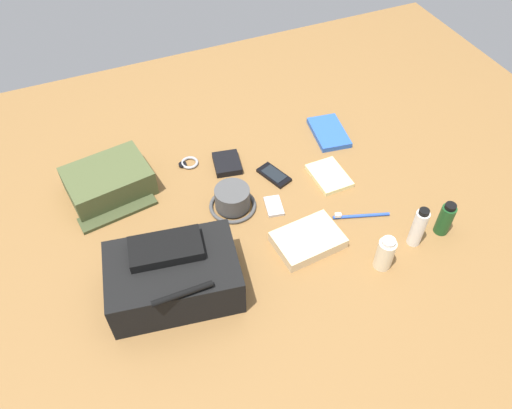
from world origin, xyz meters
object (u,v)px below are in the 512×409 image
object	(u,v)px
wristwatch	(189,163)
notepad	(329,176)
shampoo_bottle	(445,219)
lotion_bottle	(385,254)
media_player	(274,206)
toiletry_pouch	(109,182)
bucket_hat	(232,200)
folded_towel	(308,240)
backpack	(173,276)
toothpaste_tube	(418,227)
toothbrush	(358,216)
wallet	(227,163)
cell_phone	(274,175)
paperback_novel	(329,133)

from	to	relation	value
wristwatch	notepad	bearing A→B (deg)	149.45
shampoo_bottle	notepad	world-z (taller)	shampoo_bottle
lotion_bottle	media_player	bearing A→B (deg)	-59.05
toiletry_pouch	bucket_hat	xyz separation A→B (m)	(-0.35, 0.22, -0.01)
lotion_bottle	notepad	size ratio (longest dim) A/B	0.78
notepad	folded_towel	distance (m)	0.30
backpack	folded_towel	xyz separation A→B (m)	(-0.42, -0.00, -0.05)
toothpaste_tube	lotion_bottle	world-z (taller)	toothpaste_tube
folded_towel	wristwatch	bearing A→B (deg)	-64.61
folded_towel	notepad	bearing A→B (deg)	-130.92
bucket_hat	folded_towel	bearing A→B (deg)	124.25
shampoo_bottle	backpack	bearing A→B (deg)	-7.82
media_player	toothbrush	bearing A→B (deg)	148.04
bucket_hat	wallet	bearing A→B (deg)	-105.27
wallet	toiletry_pouch	bearing A→B (deg)	5.35
toiletry_pouch	cell_phone	distance (m)	0.55
backpack	toothpaste_tube	xyz separation A→B (m)	(-0.72, 0.12, -0.00)
lotion_bottle	wallet	world-z (taller)	lotion_bottle
toothpaste_tube	wristwatch	distance (m)	0.80
folded_towel	lotion_bottle	bearing A→B (deg)	136.85
bucket_hat	cell_phone	xyz separation A→B (m)	(-0.18, -0.08, -0.03)
toothpaste_tube	toothbrush	world-z (taller)	toothpaste_tube
bucket_hat	media_player	size ratio (longest dim) A/B	1.66
toothbrush	folded_towel	distance (m)	0.20
backpack	shampoo_bottle	size ratio (longest dim) A/B	3.20
wristwatch	toothbrush	size ratio (longest dim) A/B	0.40
notepad	media_player	bearing A→B (deg)	11.25
lotion_bottle	backpack	bearing A→B (deg)	-14.67
toothbrush	notepad	xyz separation A→B (m)	(-0.00, -0.19, 0.00)
toiletry_pouch	media_player	bearing A→B (deg)	149.77
paperback_novel	folded_towel	bearing A→B (deg)	54.58
media_player	notepad	bearing A→B (deg)	-167.58
lotion_bottle	folded_towel	world-z (taller)	lotion_bottle
lotion_bottle	cell_phone	bearing A→B (deg)	-73.03
backpack	shampoo_bottle	distance (m)	0.83
wristwatch	bucket_hat	bearing A→B (deg)	105.86
lotion_bottle	cell_phone	distance (m)	0.48
toothpaste_tube	toothbrush	xyz separation A→B (m)	(0.10, -0.15, -0.06)
notepad	toiletry_pouch	bearing A→B (deg)	-18.85
toothpaste_tube	toiletry_pouch	bearing A→B (deg)	-35.33
media_player	wristwatch	xyz separation A→B (m)	(0.19, -0.30, 0.00)
cell_phone	media_player	bearing A→B (deg)	65.53
media_player	wallet	size ratio (longest dim) A/B	0.84
folded_towel	toothpaste_tube	bearing A→B (deg)	158.31
wristwatch	folded_towel	distance (m)	0.53
paperback_novel	shampoo_bottle	bearing A→B (deg)	100.42
paperback_novel	notepad	xyz separation A→B (m)	(0.11, 0.20, -0.00)
paperback_novel	wallet	world-z (taller)	wallet
toothbrush	notepad	bearing A→B (deg)	-90.21
bucket_hat	toothbrush	world-z (taller)	bucket_hat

